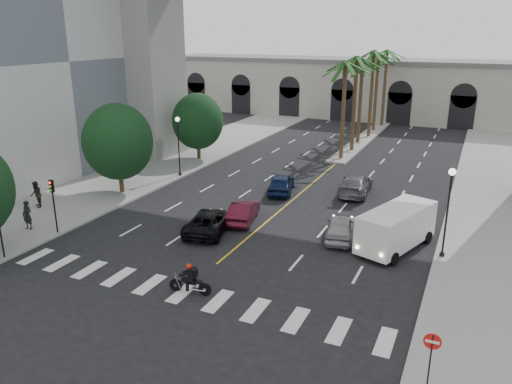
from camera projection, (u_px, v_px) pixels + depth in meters
name	position (u px, v px, depth m)	size (l,w,h in m)	color
ground	(198.00, 279.00, 26.18)	(140.00, 140.00, 0.00)	black
sidewalk_left	(140.00, 174.00, 45.04)	(8.00, 100.00, 0.15)	gray
sidewalk_right	(508.00, 225.00, 33.22)	(8.00, 100.00, 0.15)	gray
median	(363.00, 140.00, 59.03)	(2.00, 24.00, 0.20)	gray
building_left	(0.00, 56.00, 44.01)	(16.50, 32.50, 20.60)	silver
pier_building	(392.00, 89.00, 72.45)	(71.00, 10.50, 8.50)	beige
palm_a	(346.00, 67.00, 47.59)	(3.20, 3.20, 10.30)	#47331E
palm_b	(357.00, 62.00, 50.93)	(3.20, 3.20, 10.60)	#47331E
palm_c	(363.00, 64.00, 54.65)	(3.20, 3.20, 10.10)	#47331E
palm_d	(374.00, 56.00, 57.75)	(3.20, 3.20, 10.90)	#47331E
palm_e	(378.00, 58.00, 61.45)	(3.20, 3.20, 10.40)	#47331E
palm_f	(387.00, 54.00, 64.71)	(3.20, 3.20, 10.70)	#47331E
street_tree_mid	(118.00, 142.00, 38.65)	(5.44, 5.44, 7.21)	#382616
street_tree_far	(198.00, 121.00, 49.13)	(5.04, 5.04, 6.68)	#382616
lamp_post_left_far	(178.00, 141.00, 43.52)	(0.40, 0.40, 5.35)	black
lamp_post_right	(448.00, 205.00, 27.61)	(0.40, 0.40, 5.35)	black
traffic_signal_far	(53.00, 197.00, 31.15)	(0.25, 0.18, 3.65)	black
motorcycle_rider	(191.00, 280.00, 24.58)	(2.23, 0.61, 1.61)	black
car_a	(340.00, 227.00, 31.11)	(1.74, 4.32, 1.47)	#9C9CA0
car_b	(243.00, 212.00, 33.93)	(1.49, 4.28, 1.41)	#460E1B
car_c	(209.00, 221.00, 32.18)	(2.33, 5.06, 1.41)	black
car_d	(356.00, 184.00, 39.66)	(2.21, 5.44, 1.58)	slate
car_e	(281.00, 183.00, 39.93)	(1.83, 4.56, 1.55)	#0D1C3E
cargo_van	(396.00, 227.00, 29.44)	(3.99, 6.29, 2.51)	white
pedestrian_a	(27.00, 215.00, 32.17)	(0.69, 0.46, 1.90)	black
pedestrian_b	(36.00, 195.00, 36.09)	(0.94, 0.74, 1.94)	black
do_not_enter_sign	(431.00, 351.00, 17.34)	(0.62, 0.06, 2.53)	black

